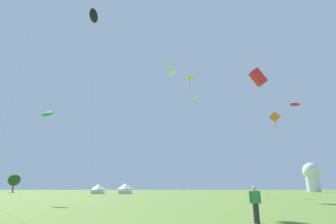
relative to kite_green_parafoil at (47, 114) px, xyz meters
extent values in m
ellipsoid|color=green|center=(0.00, 0.00, 0.02)|extent=(2.43, 2.01, 0.82)
cylinder|color=#B2B2B7|center=(-0.87, -0.25, -5.51)|extent=(1.76, 0.52, 11.06)
ellipsoid|color=red|center=(40.18, 12.13, 5.53)|extent=(2.03, 0.87, 0.74)
cylinder|color=#B2B2B7|center=(40.94, 11.59, -2.75)|extent=(1.55, 1.12, 16.57)
ellipsoid|color=#99DB2D|center=(23.34, 24.90, 10.84)|extent=(1.39, 2.30, 0.76)
cylinder|color=olive|center=(23.34, 24.90, 9.26)|extent=(0.05, 0.05, 2.32)
cylinder|color=#B2B2B7|center=(24.38, 23.92, -0.10)|extent=(2.10, 1.98, 21.88)
cylinder|color=#B2B2B7|center=(-3.18, -2.55, 5.93)|extent=(1.34, 1.32, 33.95)
ellipsoid|color=yellow|center=(22.06, 24.92, 16.01)|extent=(2.63, 2.35, 0.95)
cylinder|color=#A79518|center=(22.06, 24.92, 13.86)|extent=(0.06, 0.06, 3.35)
cylinder|color=#B2B2B7|center=(21.03, 23.83, 2.49)|extent=(2.08, 2.20, 27.06)
cube|color=red|center=(24.46, -11.19, 0.80)|extent=(1.59, 0.86, 1.77)
cylinder|color=#B2B2B7|center=(24.01, -11.93, -5.12)|extent=(0.91, 1.51, 11.85)
cube|color=white|center=(17.22, 17.12, 15.04)|extent=(2.32, 1.89, 2.94)
cylinder|color=#B2B2B7|center=(18.29, 16.67, 2.00)|extent=(2.17, 0.92, 26.08)
ellipsoid|color=black|center=(2.99, 6.86, 20.18)|extent=(2.07, 4.25, 1.26)
cylinder|color=#B2B2B7|center=(4.11, 6.14, 4.57)|extent=(2.27, 1.47, 31.22)
cube|color=orange|center=(41.64, 24.50, 6.43)|extent=(2.33, 1.49, 2.66)
cylinder|color=#A75C11|center=(41.64, 24.50, 4.63)|extent=(0.08, 0.08, 2.22)
cylinder|color=#B2B2B7|center=(41.88, 23.70, -2.31)|extent=(0.51, 1.62, 17.47)
cylinder|color=#2D2D33|center=(19.76, -21.15, -10.59)|extent=(0.28, 0.28, 0.90)
cube|color=#338C4C|center=(19.76, -21.15, -9.84)|extent=(0.39, 0.27, 0.60)
sphere|color=beige|center=(19.76, -21.15, -9.42)|extent=(0.22, 0.22, 0.22)
cylinder|color=#338C4C|center=(19.52, -21.15, -9.84)|extent=(0.09, 0.09, 0.55)
cylinder|color=#338C4C|center=(20.00, -21.15, -9.84)|extent=(0.09, 0.09, 0.55)
cube|color=white|center=(-1.56, 40.57, -10.46)|extent=(3.10, 3.10, 1.16)
cone|color=white|center=(-1.56, 40.57, -9.20)|extent=(3.87, 3.87, 1.36)
cube|color=white|center=(5.73, 40.57, -10.41)|extent=(3.35, 3.35, 1.26)
cone|color=white|center=(5.73, 40.57, -9.05)|extent=(4.19, 4.19, 1.47)
cylinder|color=white|center=(72.45, 67.04, -8.04)|extent=(4.80, 4.80, 6.00)
sphere|color=white|center=(72.45, 67.04, -3.44)|extent=(6.40, 6.40, 6.40)
cylinder|color=brown|center=(-34.69, 60.50, -9.66)|extent=(0.44, 0.44, 2.76)
sphere|color=#23561E|center=(-34.69, 60.50, -6.91)|extent=(3.91, 3.91, 3.91)
camera|label=1|loc=(15.13, -34.68, -9.39)|focal=28.53mm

